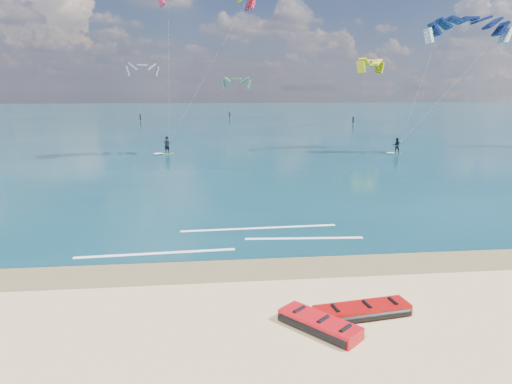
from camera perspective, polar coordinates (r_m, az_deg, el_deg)
ground at (r=54.07m, az=-5.94°, el=5.47°), size 320.00×320.00×0.00m
wet_sand_strip at (r=18.00m, az=-5.39°, el=-9.70°), size 320.00×2.40×0.01m
sea at (r=117.83m, az=-6.09°, el=9.45°), size 320.00×200.00×0.04m
packed_kite_left at (r=15.00m, az=13.09°, el=-14.86°), size 3.34×1.60×0.42m
packed_kite_mid at (r=14.03m, az=7.90°, el=-16.70°), size 2.68×2.83×0.44m
kitesurfer_main at (r=46.75m, az=-8.68°, el=15.96°), size 12.57×7.10×18.46m
kitesurfer_far at (r=51.26m, az=21.42°, el=13.19°), size 12.30×4.43×15.11m
shoreline_foam at (r=21.37m, az=-2.00°, el=-5.84°), size 12.80×3.66×0.01m
distant_kites at (r=97.40m, az=-11.34°, el=12.09°), size 82.02×24.84×14.46m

